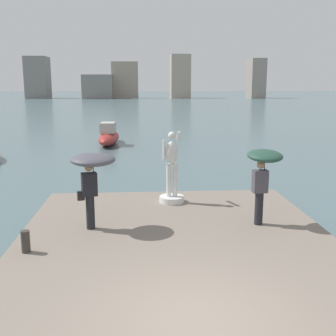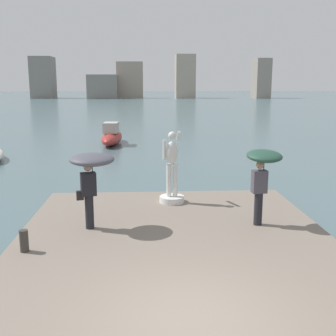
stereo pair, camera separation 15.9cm
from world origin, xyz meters
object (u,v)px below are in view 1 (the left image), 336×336
(statue_white_figure, at_px, (172,178))
(onlooker_right, at_px, (263,167))
(mooring_bollard, at_px, (26,242))
(boat_near, at_px, (109,137))
(onlooker_left, at_px, (92,168))

(statue_white_figure, xyz_separation_m, onlooker_right, (2.22, -2.23, 0.76))
(mooring_bollard, xyz_separation_m, boat_near, (0.47, 19.46, -0.10))
(statue_white_figure, relative_size, boat_near, 0.46)
(statue_white_figure, bearing_deg, onlooker_right, -45.12)
(onlooker_right, relative_size, boat_near, 0.41)
(onlooker_right, relative_size, mooring_bollard, 4.06)
(onlooker_right, bearing_deg, statue_white_figure, 134.88)
(onlooker_right, distance_m, boat_near, 18.77)
(onlooker_left, bearing_deg, statue_white_figure, 45.33)
(mooring_bollard, bearing_deg, boat_near, 88.61)
(statue_white_figure, height_order, onlooker_left, statue_white_figure)
(statue_white_figure, relative_size, mooring_bollard, 4.55)
(boat_near, bearing_deg, mooring_bollard, -91.39)
(onlooker_right, height_order, mooring_bollard, onlooker_right)
(statue_white_figure, height_order, onlooker_right, statue_white_figure)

